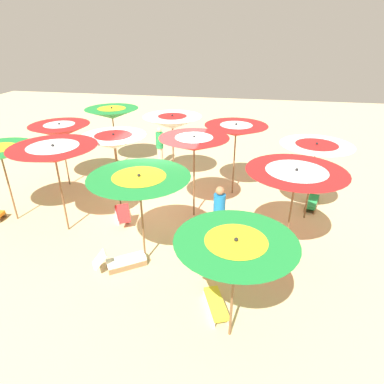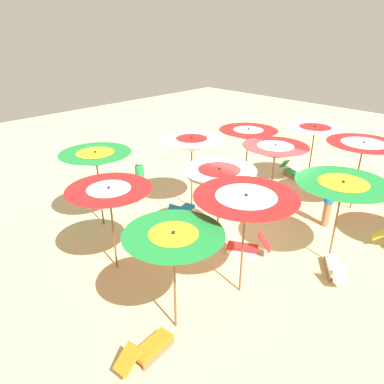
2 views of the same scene
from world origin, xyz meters
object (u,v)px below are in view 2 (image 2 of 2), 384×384
lounger_2 (293,173)px  lounger_3 (148,349)px  lounger_1 (247,247)px  beach_umbrella_9 (315,131)px  beachgoer_1 (329,199)px  beach_umbrella_10 (363,148)px  beachgoer_0 (140,181)px  lounger_4 (182,211)px  lounger_5 (334,268)px  beach_umbrella_2 (174,242)px  beach_umbrella_3 (192,145)px  beach_umbrella_0 (96,159)px  beach_umbrella_5 (246,205)px  beach_umbrella_8 (342,191)px  beach_umbrella_6 (248,135)px  beach_umbrella_7 (275,152)px  beach_umbrella_1 (110,197)px  beach_umbrella_4 (219,177)px

lounger_2 → lounger_3: (-2.69, 9.81, 0.01)m
lounger_1 → lounger_3: bearing=71.1°
beach_umbrella_9 → beachgoer_1: beach_umbrella_9 is taller
beach_umbrella_10 → lounger_3: beach_umbrella_10 is taller
beach_umbrella_9 → beachgoer_0: bearing=57.9°
lounger_4 → lounger_5: size_ratio=1.05×
beach_umbrella_2 → beachgoer_0: (5.10, -3.09, -1.26)m
beach_umbrella_3 → beach_umbrella_0: bearing=66.0°
beach_umbrella_0 → beach_umbrella_3: 3.00m
beach_umbrella_5 → beach_umbrella_9: 7.02m
beach_umbrella_3 → lounger_5: beach_umbrella_3 is taller
beach_umbrella_2 → beach_umbrella_8: (-1.24, -4.44, -0.02)m
beach_umbrella_3 → beachgoer_1: 4.56m
lounger_3 → beach_umbrella_3: bearing=30.9°
beach_umbrella_2 → lounger_1: 3.71m
beachgoer_0 → beach_umbrella_6: bearing=93.9°
beach_umbrella_7 → beach_umbrella_9: 3.38m
lounger_4 → beach_umbrella_5: bearing=-126.6°
beach_umbrella_9 → beachgoer_0: beach_umbrella_9 is taller
beach_umbrella_5 → beach_umbrella_8: size_ratio=1.09×
beach_umbrella_0 → beach_umbrella_10: 8.32m
beach_umbrella_7 → beach_umbrella_10: beach_umbrella_7 is taller
beach_umbrella_0 → beach_umbrella_8: (-5.99, -3.13, -0.10)m
beach_umbrella_8 → beachgoer_1: bearing=-60.9°
beach_umbrella_5 → lounger_3: beach_umbrella_5 is taller
beach_umbrella_0 → beachgoer_0: bearing=-79.0°
beach_umbrella_6 → beach_umbrella_7: (-1.77, 1.05, 0.05)m
lounger_2 → lounger_3: size_ratio=1.00×
beach_umbrella_9 → lounger_5: (-3.24, 4.59, -1.98)m
beach_umbrella_3 → lounger_1: (-2.99, 0.88, -2.04)m
beach_umbrella_1 → beach_umbrella_8: size_ratio=0.98×
beach_umbrella_1 → beach_umbrella_6: size_ratio=0.93×
beachgoer_0 → beach_umbrella_10: bearing=78.6°
beach_umbrella_5 → beach_umbrella_10: beach_umbrella_5 is taller
beach_umbrella_10 → lounger_2: (2.87, -1.06, -1.96)m
beach_umbrella_2 → beach_umbrella_9: 8.74m
beach_umbrella_5 → lounger_2: 7.88m
beach_umbrella_8 → beach_umbrella_10: bearing=-76.0°
beach_umbrella_6 → beachgoer_1: 3.52m
beach_umbrella_10 → lounger_1: beach_umbrella_10 is taller
beach_umbrella_1 → beach_umbrella_6: (0.40, -5.98, 0.21)m
lounger_3 → beachgoer_0: 6.66m
beach_umbrella_4 → beach_umbrella_10: (-1.68, -5.05, -0.03)m
beach_umbrella_7 → lounger_2: (1.29, -3.68, -2.10)m
beach_umbrella_7 → lounger_2: bearing=-70.7°
beach_umbrella_8 → beachgoer_1: size_ratio=1.35×
beach_umbrella_10 → lounger_2: bearing=-20.2°
beach_umbrella_3 → lounger_3: 6.53m
beach_umbrella_3 → lounger_4: 2.18m
beach_umbrella_10 → beach_umbrella_4: bearing=71.6°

